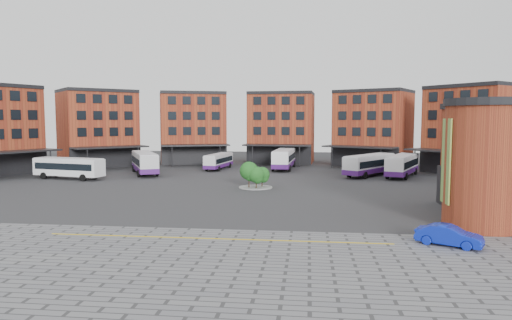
# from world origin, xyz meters

# --- Properties ---
(ground) EXTENTS (160.00, 160.00, 0.00)m
(ground) POSITION_xyz_m (0.00, 0.00, 0.00)
(ground) COLOR #28282B
(ground) RESTS_ON ground
(paving_zone) EXTENTS (50.00, 22.00, 0.02)m
(paving_zone) POSITION_xyz_m (2.00, -22.00, 0.01)
(paving_zone) COLOR slate
(paving_zone) RESTS_ON ground
(yellow_line) EXTENTS (26.00, 0.15, 0.02)m
(yellow_line) POSITION_xyz_m (2.00, -14.00, 0.03)
(yellow_line) COLOR gold
(yellow_line) RESTS_ON paving_zone
(main_building) EXTENTS (94.14, 42.48, 14.60)m
(main_building) POSITION_xyz_m (-4.77, 38.25, 7.23)
(main_building) COLOR brown
(main_building) RESTS_ON ground
(tree_island) EXTENTS (4.40, 4.40, 3.49)m
(tree_island) POSITION_xyz_m (1.97, 11.57, 1.80)
(tree_island) COLOR gray
(tree_island) RESTS_ON ground
(bus_a) EXTENTS (11.58, 4.98, 3.19)m
(bus_a) POSITION_xyz_m (-26.91, 17.54, 1.89)
(bus_a) COLOR white
(bus_a) RESTS_ON ground
(bus_b) EXTENTS (8.34, 12.55, 3.56)m
(bus_b) POSITION_xyz_m (-17.93, 25.22, 1.93)
(bus_b) COLOR silver
(bus_b) RESTS_ON ground
(bus_c) EXTENTS (3.64, 10.13, 2.79)m
(bus_c) POSITION_xyz_m (-7.19, 33.56, 1.51)
(bus_c) COLOR silver
(bus_c) RESTS_ON ground
(bus_d) EXTENTS (3.81, 12.85, 3.58)m
(bus_d) POSITION_xyz_m (4.51, 35.20, 1.94)
(bus_d) COLOR white
(bus_d) RESTS_ON ground
(bus_e) EXTENTS (9.29, 11.38, 3.39)m
(bus_e) POSITION_xyz_m (18.53, 26.67, 1.84)
(bus_e) COLOR silver
(bus_e) RESTS_ON ground
(bus_f) EXTENTS (7.24, 12.23, 3.41)m
(bus_f) POSITION_xyz_m (23.50, 26.27, 1.85)
(bus_f) COLOR white
(bus_f) RESTS_ON ground
(blue_car) EXTENTS (4.69, 3.45, 1.47)m
(blue_car) POSITION_xyz_m (18.75, -13.92, 0.74)
(blue_car) COLOR #0D23B2
(blue_car) RESTS_ON ground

